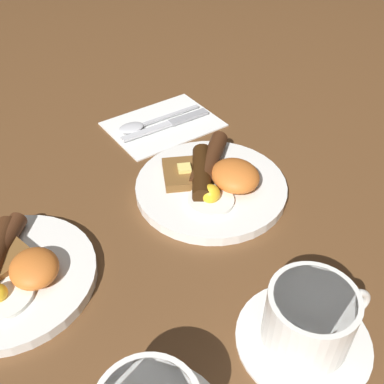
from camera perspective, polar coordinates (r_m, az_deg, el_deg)
ground_plane at (r=0.69m, az=2.41°, el=0.13°), size 3.00×3.00×0.00m
breakfast_plate_near at (r=0.68m, az=2.58°, el=1.33°), size 0.23×0.23×0.05m
breakfast_plate_far at (r=0.60m, az=-22.08°, el=-9.40°), size 0.21×0.21×0.04m
teacup_near at (r=0.51m, az=14.62°, el=-15.65°), size 0.15×0.15×0.08m
napkin at (r=0.85m, az=-3.68°, el=8.64°), size 0.17×0.21×0.01m
knife at (r=0.84m, az=-2.71°, el=8.74°), size 0.03×0.18×0.01m
spoon at (r=0.83m, az=-6.62°, el=8.47°), size 0.04×0.17×0.01m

